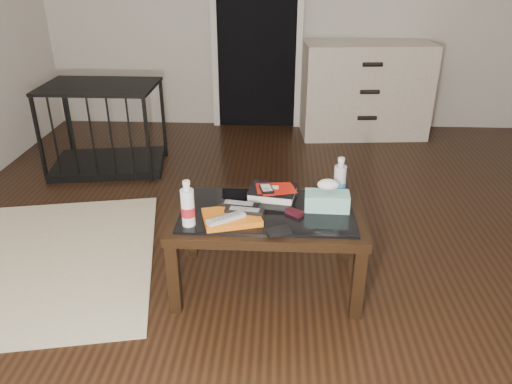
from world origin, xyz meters
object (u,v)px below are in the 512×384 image
Objects in this scene: pet_crate at (107,142)px; water_bottle_right at (340,178)px; textbook at (273,192)px; tissue_box at (327,201)px; dresser at (365,90)px; coffee_table at (267,221)px; water_bottle_left at (188,203)px.

pet_crate reaches higher than water_bottle_right.
textbook is at bearing -53.78° from pet_crate.
textbook is 1.09× the size of tissue_box.
tissue_box reaches higher than textbook.
tissue_box is (-0.56, -2.50, 0.06)m from dresser.
coffee_table is 0.19m from textbook.
coffee_table is 4.20× the size of water_bottle_right.
water_bottle_right reaches higher than tissue_box.
tissue_box is at bearing -120.43° from water_bottle_right.
dresser reaches higher than textbook.
water_bottle_left is 0.73m from tissue_box.
dresser is 2.56m from tissue_box.
coffee_table is 0.81× the size of dresser.
water_bottle_right reaches higher than coffee_table.
dresser is 2.48m from pet_crate.
pet_crate is 4.13× the size of water_bottle_right.
water_bottle_left is 1.03× the size of tissue_box.
water_bottle_left is at bearing -68.90° from pet_crate.
water_bottle_right is (1.78, -1.41, 0.35)m from pet_crate.
pet_crate is 4.13× the size of water_bottle_left.
water_bottle_left is at bearing -119.72° from dresser.
pet_crate is at bearing 131.66° from coffee_table.
tissue_box is (0.69, 0.20, -0.07)m from water_bottle_left.
pet_crate is at bearing -161.85° from dresser.
pet_crate is at bearing 141.58° from water_bottle_right.
tissue_box is at bearing 5.63° from coffee_table.
dresser reaches higher than tissue_box.
pet_crate is 2.01m from textbook.
tissue_box is (0.31, 0.03, 0.11)m from coffee_table.
dresser is 2.51m from textbook.
water_bottle_left is at bearing -161.78° from tissue_box.
tissue_box is (0.29, -0.13, 0.02)m from textbook.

